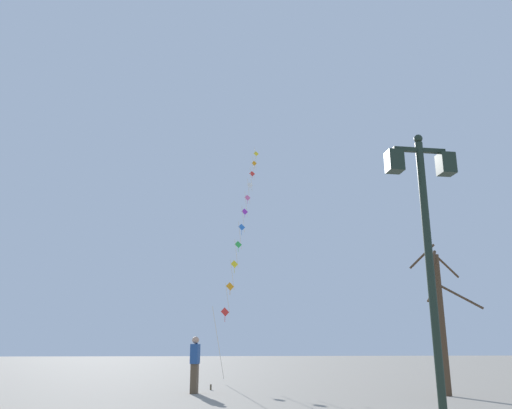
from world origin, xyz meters
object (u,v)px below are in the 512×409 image
Objects in this scene: twin_lantern_lamp_post at (425,219)px; kite_flyer at (195,363)px; kite_train at (242,224)px; bare_tree at (441,315)px.

kite_flyer is at bearing 113.77° from twin_lantern_lamp_post.
twin_lantern_lamp_post is 3.04× the size of kite_flyer.
kite_train is 8.67× the size of kite_flyer.
kite_train is at bearing 113.40° from bare_tree.
twin_lantern_lamp_post is 18.23m from kite_train.
kite_train is (-1.23, 17.72, 4.09)m from twin_lantern_lamp_post.
kite_train reaches higher than kite_flyer.
kite_train is 3.27× the size of bare_tree.
bare_tree is at bearing -89.53° from kite_flyer.
kite_flyer is at bearing -105.47° from kite_train.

